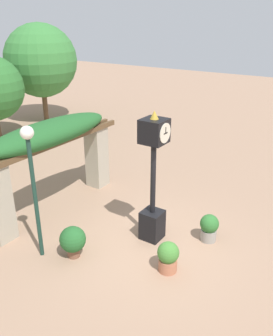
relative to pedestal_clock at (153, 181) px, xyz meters
name	(u,v)px	position (x,y,z in m)	size (l,w,h in m)	color
ground_plane	(151,243)	(-0.25, -0.12, -1.68)	(60.00, 60.00, 0.00)	#9E7A60
pedestal_clock	(153,181)	(0.00, 0.00, 0.00)	(0.58, 0.63, 3.48)	black
pergola	(51,145)	(-0.25, 3.30, 0.37)	(5.17, 1.18, 2.78)	#A89E89
potted_plant_near_left	(168,256)	(-0.95, -1.00, -1.29)	(0.51, 0.51, 0.76)	#B26B4C
potted_plant_near_right	(73,240)	(-1.76, 1.19, -1.22)	(0.65, 0.65, 0.81)	brown
potted_plant_far_left	(209,227)	(0.72, -1.30, -1.28)	(0.49, 0.49, 0.75)	gray
lamp_post	(32,169)	(-2.15, 1.90, 0.63)	(0.30, 0.30, 3.33)	#19382D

